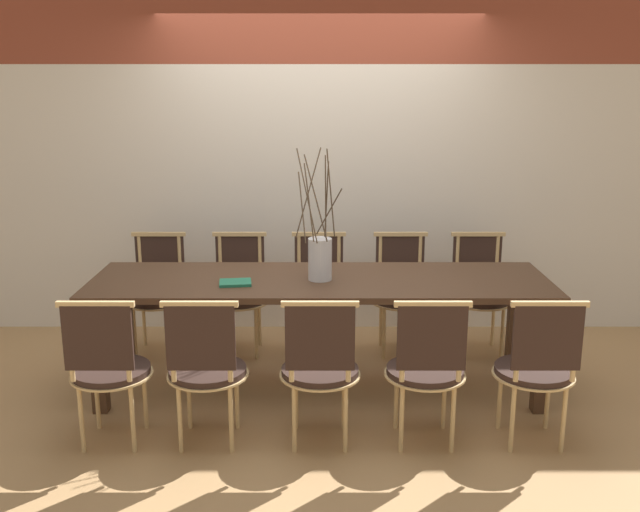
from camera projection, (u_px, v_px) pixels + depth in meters
The scene contains 15 objects.
ground_plane at pixel (320, 389), 4.76m from camera, with size 16.00×16.00×0.00m, color #A87F51.
wall_rear at pixel (320, 134), 5.62m from camera, with size 12.00×0.06×3.20m.
dining_table at pixel (320, 293), 4.60m from camera, with size 2.94×0.85×0.77m.
chair_near_leftend at pixel (108, 365), 3.94m from camera, with size 0.46×0.46×0.89m.
chair_near_left at pixel (206, 365), 3.94m from camera, with size 0.46×0.46×0.89m.
chair_near_center at pixel (320, 365), 3.94m from camera, with size 0.46×0.46×0.89m.
chair_near_right at pixel (427, 365), 3.94m from camera, with size 0.46×0.46×0.89m.
chair_near_rightend at pixel (537, 366), 3.94m from camera, with size 0.46×0.46×0.89m.
chair_far_leftend at pixel (158, 290), 5.36m from camera, with size 0.46×0.46×0.89m.
chair_far_left at pixel (239, 290), 5.36m from camera, with size 0.46×0.46×0.89m.
chair_far_center at pixel (319, 290), 5.36m from camera, with size 0.46×0.46×0.89m.
chair_far_right at pixel (401, 290), 5.36m from camera, with size 0.46×0.46×0.89m.
chair_far_rightend at pixel (479, 290), 5.36m from camera, with size 0.46×0.46×0.89m.
vase_centerpiece at pixel (319, 256), 4.52m from camera, with size 0.30×0.30×0.84m.
book_stack at pixel (235, 283), 4.45m from camera, with size 0.21×0.18×0.02m.
Camera 1 is at (0.00, -4.41, 2.02)m, focal length 40.00 mm.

